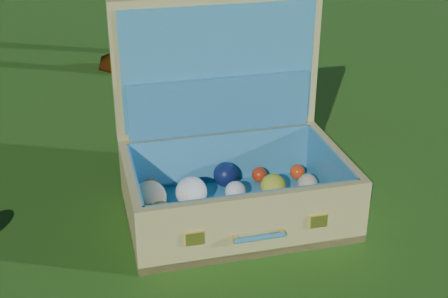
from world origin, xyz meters
TOP-DOWN VIEW (x-y plane):
  - ground at (0.00, 0.00)m, footprint 60.00×60.00m
  - suitcase at (0.06, -0.12)m, footprint 0.60×0.48m

SIDE VIEW (x-z plane):
  - ground at x=0.00m, z-range 0.00..0.00m
  - suitcase at x=0.06m, z-range -0.11..0.40m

